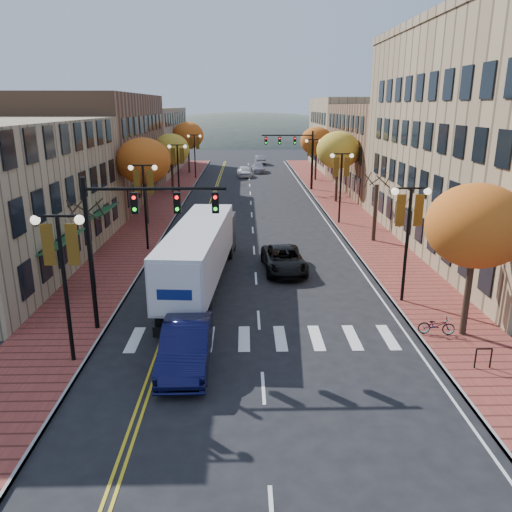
{
  "coord_description": "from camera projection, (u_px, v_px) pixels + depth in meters",
  "views": [
    {
      "loc": [
        -0.62,
        -17.99,
        9.86
      ],
      "look_at": [
        -0.06,
        7.33,
        2.2
      ],
      "focal_mm": 35.0,
      "sensor_mm": 36.0,
      "label": 1
    }
  ],
  "objects": [
    {
      "name": "traffic_mast_far",
      "position": [
        296.0,
        149.0,
        58.96
      ],
      "size": [
        6.1,
        0.34,
        7.0
      ],
      "color": "black",
      "rests_on": "ground"
    },
    {
      "name": "building_left_far",
      "position": [
        138.0,
        140.0,
        76.71
      ],
      "size": [
        12.0,
        26.0,
        9.5
      ],
      "primitive_type": "cube",
      "color": "#9E8966",
      "rests_on": "ground"
    },
    {
      "name": "lamp_right_b",
      "position": [
        341.0,
        174.0,
        41.97
      ],
      "size": [
        1.96,
        0.36,
        6.05
      ],
      "color": "black",
      "rests_on": "ground"
    },
    {
      "name": "tree_left_c",
      "position": [
        171.0,
        149.0,
        56.7
      ],
      "size": [
        4.16,
        4.16,
        6.69
      ],
      "color": "#382619",
      "rests_on": "sidewalk_left"
    },
    {
      "name": "building_left_mid",
      "position": [
        90.0,
        149.0,
        52.58
      ],
      "size": [
        12.0,
        24.0,
        11.0
      ],
      "primitive_type": "cube",
      "color": "brown",
      "rests_on": "ground"
    },
    {
      "name": "bicycle",
      "position": [
        436.0,
        325.0,
        21.99
      ],
      "size": [
        1.63,
        0.77,
        0.83
      ],
      "primitive_type": "imported",
      "rotation": [
        0.0,
        0.0,
        1.43
      ],
      "color": "gray",
      "rests_on": "sidewalk_right"
    },
    {
      "name": "tree_left_a",
      "position": [
        90.0,
        253.0,
        26.9
      ],
      "size": [
        0.28,
        0.28,
        4.2
      ],
      "color": "#382619",
      "rests_on": "sidewalk_left"
    },
    {
      "name": "building_right_far",
      "position": [
        363.0,
        134.0,
        80.13
      ],
      "size": [
        15.0,
        20.0,
        11.0
      ],
      "primitive_type": "cube",
      "color": "#9E8966",
      "rests_on": "ground"
    },
    {
      "name": "lamp_left_a",
      "position": [
        62.0,
        260.0,
        18.68
      ],
      "size": [
        1.96,
        0.36,
        6.05
      ],
      "color": "black",
      "rests_on": "ground"
    },
    {
      "name": "car_far_oncoming",
      "position": [
        260.0,
        160.0,
        86.8
      ],
      "size": [
        1.88,
        4.8,
        1.55
      ],
      "primitive_type": "imported",
      "rotation": [
        0.0,
        0.0,
        3.19
      ],
      "color": "#98999F",
      "rests_on": "ground"
    },
    {
      "name": "lamp_left_b",
      "position": [
        144.0,
        191.0,
        33.99
      ],
      "size": [
        1.96,
        0.36,
        6.05
      ],
      "color": "black",
      "rests_on": "ground"
    },
    {
      "name": "navy_sedan",
      "position": [
        186.0,
        345.0,
        19.5
      ],
      "size": [
        1.89,
        5.28,
        1.73
      ],
      "primitive_type": "imported",
      "rotation": [
        0.0,
        0.0,
        0.01
      ],
      "color": "black",
      "rests_on": "ground"
    },
    {
      "name": "tree_right_b",
      "position": [
        375.0,
        213.0,
        36.85
      ],
      "size": [
        0.28,
        0.28,
        4.2
      ],
      "color": "#382619",
      "rests_on": "sidewalk_right"
    },
    {
      "name": "tree_right_a",
      "position": [
        476.0,
        226.0,
        20.73
      ],
      "size": [
        4.16,
        4.16,
        6.69
      ],
      "color": "#382619",
      "rests_on": "sidewalk_right"
    },
    {
      "name": "semi_truck",
      "position": [
        202.0,
        248.0,
        27.95
      ],
      "size": [
        3.54,
        15.12,
        3.74
      ],
      "rotation": [
        0.0,
        0.0,
        -0.08
      ],
      "color": "black",
      "rests_on": "ground"
    },
    {
      "name": "tree_right_c",
      "position": [
        338.0,
        150.0,
        51.24
      ],
      "size": [
        4.48,
        4.48,
        7.21
      ],
      "color": "#382619",
      "rests_on": "sidewalk_right"
    },
    {
      "name": "car_far_silver",
      "position": [
        258.0,
        168.0,
        76.4
      ],
      "size": [
        2.18,
        5.04,
        1.44
      ],
      "primitive_type": "imported",
      "rotation": [
        0.0,
        0.0,
        0.03
      ],
      "color": "#98979E",
      "rests_on": "ground"
    },
    {
      "name": "sidewalk_left",
      "position": [
        163.0,
        205.0,
        50.97
      ],
      "size": [
        4.0,
        85.0,
        0.15
      ],
      "primitive_type": "cube",
      "color": "brown",
      "rests_on": "ground"
    },
    {
      "name": "tree_left_d",
      "position": [
        188.0,
        135.0,
        73.77
      ],
      "size": [
        4.61,
        4.61,
        7.42
      ],
      "color": "#382619",
      "rests_on": "sidewalk_left"
    },
    {
      "name": "sidewalk_right",
      "position": [
        338.0,
        204.0,
        51.36
      ],
      "size": [
        4.0,
        85.0,
        0.15
      ],
      "primitive_type": "cube",
      "color": "brown",
      "rests_on": "ground"
    },
    {
      "name": "lamp_right_c",
      "position": [
        313.0,
        154.0,
        59.19
      ],
      "size": [
        1.96,
        0.36,
        6.05
      ],
      "color": "black",
      "rests_on": "ground"
    },
    {
      "name": "tree_right_d",
      "position": [
        317.0,
        141.0,
        66.59
      ],
      "size": [
        4.35,
        4.35,
        7.0
      ],
      "color": "#382619",
      "rests_on": "sidewalk_right"
    },
    {
      "name": "lamp_left_c",
      "position": [
        178.0,
        162.0,
        51.21
      ],
      "size": [
        1.96,
        0.36,
        6.05
      ],
      "color": "black",
      "rests_on": "ground"
    },
    {
      "name": "car_far_white",
      "position": [
        244.0,
        171.0,
        71.65
      ],
      "size": [
        2.17,
        4.64,
        1.54
      ],
      "primitive_type": "imported",
      "rotation": [
        0.0,
        0.0,
        0.08
      ],
      "color": "white",
      "rests_on": "ground"
    },
    {
      "name": "tree_left_b",
      "position": [
        144.0,
        161.0,
        41.28
      ],
      "size": [
        4.48,
        4.48,
        7.21
      ],
      "color": "#382619",
      "rests_on": "sidewalk_left"
    },
    {
      "name": "black_suv",
      "position": [
        284.0,
        260.0,
        30.77
      ],
      "size": [
        2.79,
        5.46,
        1.48
      ],
      "primitive_type": "imported",
      "rotation": [
        0.0,
        0.0,
        0.07
      ],
      "color": "black",
      "rests_on": "ground"
    },
    {
      "name": "lamp_right_a",
      "position": [
        409.0,
        222.0,
        24.74
      ],
      "size": [
        1.96,
        0.36,
        6.05
      ],
      "color": "black",
      "rests_on": "ground"
    },
    {
      "name": "traffic_mast_near",
      "position": [
        132.0,
        225.0,
        21.41
      ],
      "size": [
        6.1,
        0.35,
        7.0
      ],
      "color": "black",
      "rests_on": "ground"
    },
    {
      "name": "lamp_left_d",
      "position": [
        195.0,
        148.0,
        68.44
      ],
      "size": [
        1.96,
        0.36,
        6.05
      ],
      "color": "black",
      "rests_on": "ground"
    },
    {
      "name": "ground",
      "position": [
        261.0,
        361.0,
        20.09
      ],
      "size": [
        200.0,
        200.0,
        0.0
      ],
      "primitive_type": "plane",
      "color": "black",
      "rests_on": "ground"
    },
    {
      "name": "building_right_mid",
      "position": [
        405.0,
        148.0,
        59.22
      ],
      "size": [
        15.0,
        24.0,
        10.0
      ],
      "primitive_type": "cube",
      "color": "brown",
      "rests_on": "ground"
    }
  ]
}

